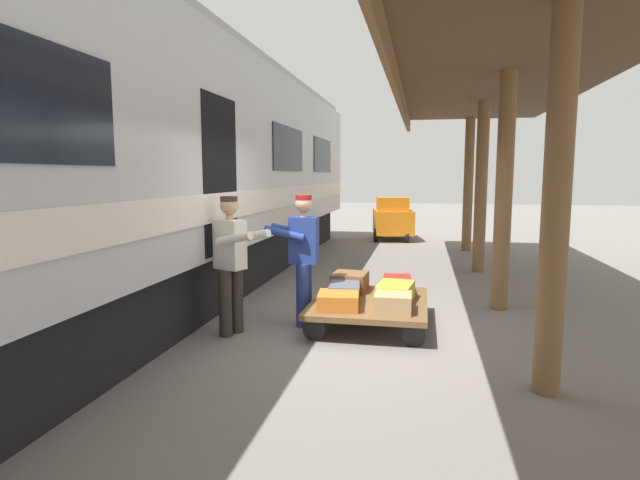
# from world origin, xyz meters

# --- Properties ---
(ground_plane) EXTENTS (60.00, 60.00, 0.00)m
(ground_plane) POSITION_xyz_m (0.00, 0.00, 0.00)
(ground_plane) COLOR slate
(platform_canopy) EXTENTS (3.20, 15.76, 3.56)m
(platform_canopy) POSITION_xyz_m (-1.92, -0.00, 3.25)
(platform_canopy) COLOR brown
(platform_canopy) RESTS_ON ground_plane
(train_car) EXTENTS (3.03, 19.54, 4.00)m
(train_car) POSITION_xyz_m (3.20, 0.00, 2.06)
(train_car) COLOR #B7BABF
(train_car) RESTS_ON ground_plane
(luggage_cart) EXTENTS (1.47, 1.83, 0.34)m
(luggage_cart) POSITION_xyz_m (-0.20, -0.28, 0.29)
(luggage_cart) COLOR brown
(luggage_cart) RESTS_ON ground_plane
(suitcase_orange_carryall) EXTENTS (0.54, 0.55, 0.19)m
(suitcase_orange_carryall) POSITION_xyz_m (0.13, 0.22, 0.44)
(suitcase_orange_carryall) COLOR #CC6B23
(suitcase_orange_carryall) RESTS_ON luggage_cart
(suitcase_yellow_case) EXTENTS (0.49, 0.66, 0.23)m
(suitcase_yellow_case) POSITION_xyz_m (-0.53, -0.28, 0.46)
(suitcase_yellow_case) COLOR gold
(suitcase_yellow_case) RESTS_ON luggage_cart
(suitcase_slate_roller) EXTENTS (0.46, 0.65, 0.21)m
(suitcase_slate_roller) POSITION_xyz_m (0.13, -0.28, 0.44)
(suitcase_slate_roller) COLOR #4C515B
(suitcase_slate_roller) RESTS_ON luggage_cart
(suitcase_tan_vintage) EXTENTS (0.44, 0.47, 0.22)m
(suitcase_tan_vintage) POSITION_xyz_m (-0.53, 0.22, 0.45)
(suitcase_tan_vintage) COLOR tan
(suitcase_tan_vintage) RESTS_ON luggage_cart
(suitcase_red_plastic) EXTENTS (0.42, 0.57, 0.22)m
(suitcase_red_plastic) POSITION_xyz_m (-0.53, -0.78, 0.45)
(suitcase_red_plastic) COLOR #AD231E
(suitcase_red_plastic) RESTS_ON luggage_cart
(suitcase_brown_leather) EXTENTS (0.50, 0.54, 0.25)m
(suitcase_brown_leather) POSITION_xyz_m (0.13, -0.78, 0.47)
(suitcase_brown_leather) COLOR brown
(suitcase_brown_leather) RESTS_ON luggage_cart
(porter_in_overalls) EXTENTS (0.67, 0.42, 1.70)m
(porter_in_overalls) POSITION_xyz_m (0.67, -0.16, 0.93)
(porter_in_overalls) COLOR navy
(porter_in_overalls) RESTS_ON ground_plane
(porter_by_door) EXTENTS (0.74, 0.59, 1.70)m
(porter_by_door) POSITION_xyz_m (1.42, 0.43, 0.93)
(porter_by_door) COLOR #332D28
(porter_by_door) RESTS_ON ground_plane
(baggage_tug) EXTENTS (1.36, 1.85, 1.30)m
(baggage_tug) POSITION_xyz_m (0.03, -9.35, 0.63)
(baggage_tug) COLOR orange
(baggage_tug) RESTS_ON ground_plane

